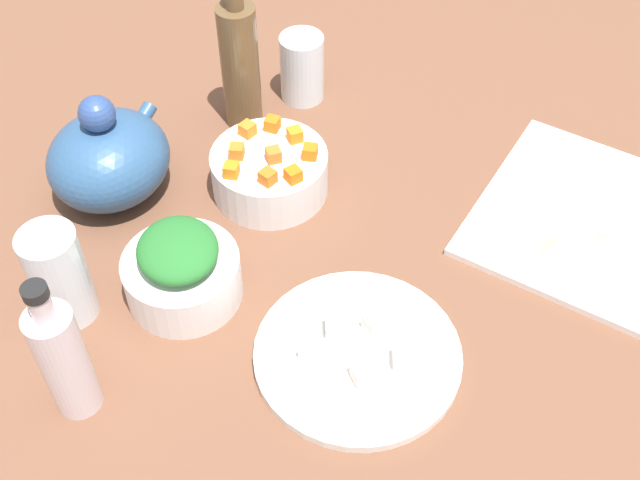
{
  "coord_description": "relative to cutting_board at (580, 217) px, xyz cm",
  "views": [
    {
      "loc": [
        -55.58,
        -32.42,
        79.61
      ],
      "look_at": [
        0.0,
        0.0,
        8.0
      ],
      "focal_mm": 45.16,
      "sensor_mm": 36.0,
      "label": 1
    }
  ],
  "objects": [
    {
      "name": "bottle_0",
      "position": [
        -5.26,
        49.25,
        9.47
      ],
      "size": [
        5.4,
        5.4,
        23.1
      ],
      "color": "brown",
      "rests_on": "tabletop"
    },
    {
      "name": "carrot_cube_6",
      "position": [
        -17.86,
        41.48,
        6.55
      ],
      "size": [
        2.39,
        2.39,
        1.8
      ],
      "primitive_type": "cube",
      "rotation": [
        0.0,
        0.0,
        2.0
      ],
      "color": "orange",
      "rests_on": "bowl_carrots"
    },
    {
      "name": "tofu_cube_4",
      "position": [
        -32.46,
        9.92,
        1.8
      ],
      "size": [
        2.99,
        2.99,
        2.2
      ],
      "primitive_type": "cube",
      "rotation": [
        0.0,
        0.0,
        0.51
      ],
      "color": "white",
      "rests_on": "plate_tofu"
    },
    {
      "name": "carrot_cube_7",
      "position": [
        -10.9,
        40.45,
        6.55
      ],
      "size": [
        2.09,
        2.09,
        1.8
      ],
      "primitive_type": "cube",
      "rotation": [
        0.0,
        0.0,
        1.75
      ],
      "color": "orange",
      "rests_on": "bowl_carrots"
    },
    {
      "name": "carrot_cube_8",
      "position": [
        -17.93,
        32.87,
        6.55
      ],
      "size": [
        2.39,
        2.39,
        1.8
      ],
      "primitive_type": "cube",
      "rotation": [
        0.0,
        0.0,
        2.7
      ],
      "color": "orange",
      "rests_on": "bowl_carrots"
    },
    {
      "name": "drinking_glass_2",
      "position": [
        -44.82,
        47.44,
        5.95
      ],
      "size": [
        6.62,
        6.62,
        12.91
      ],
      "primitive_type": "cylinder",
      "color": "white",
      "rests_on": "tabletop"
    },
    {
      "name": "tofu_cube_2",
      "position": [
        -30.13,
        14.64,
        1.8
      ],
      "size": [
        2.98,
        2.98,
        2.2
      ],
      "primitive_type": "cube",
      "rotation": [
        0.0,
        0.0,
        1.08
      ],
      "color": "silver",
      "rests_on": "plate_tofu"
    },
    {
      "name": "tofu_cube_3",
      "position": [
        -36.92,
        18.94,
        1.8
      ],
      "size": [
        2.55,
        2.55,
        2.2
      ],
      "primitive_type": "cube",
      "rotation": [
        0.0,
        0.0,
        2.97
      ],
      "color": "white",
      "rests_on": "plate_tofu"
    },
    {
      "name": "bowl_greens",
      "position": [
        -35.88,
        37.29,
        2.5
      ],
      "size": [
        13.87,
        13.87,
        6.01
      ],
      "primitive_type": "cylinder",
      "color": "white",
      "rests_on": "tabletop"
    },
    {
      "name": "drinking_glass_0",
      "position": [
        4.04,
        44.89,
        4.67
      ],
      "size": [
        6.52,
        6.52,
        10.35
      ],
      "primitive_type": "cylinder",
      "color": "white",
      "rests_on": "tabletop"
    },
    {
      "name": "carrot_cube_5",
      "position": [
        -21.13,
        40.09,
        6.55
      ],
      "size": [
        2.31,
        2.31,
        1.8
      ],
      "primitive_type": "cube",
      "rotation": [
        0.0,
        0.0,
        1.93
      ],
      "color": "orange",
      "rests_on": "bowl_carrots"
    },
    {
      "name": "dumpling_2",
      "position": [
        -8.34,
        0.62,
        2.03
      ],
      "size": [
        6.19,
        6.17,
        3.07
      ],
      "primitive_type": "pyramid",
      "rotation": [
        0.0,
        0.0,
        2.56
      ],
      "color": "beige",
      "rests_on": "cutting_board"
    },
    {
      "name": "bottle_1",
      "position": [
        -53.61,
        38.28,
        7.61
      ],
      "size": [
        4.98,
        4.98,
        19.6
      ],
      "color": "silver",
      "rests_on": "tabletop"
    },
    {
      "name": "dumpling_0",
      "position": [
        -0.43,
        5.89,
        1.51
      ],
      "size": [
        7.54,
        7.52,
        2.02
      ],
      "primitive_type": "pyramid",
      "rotation": [
        0.0,
        0.0,
        2.5
      ],
      "color": "beige",
      "rests_on": "cutting_board"
    },
    {
      "name": "bowl_carrots",
      "position": [
        -15.61,
        38.09,
        2.58
      ],
      "size": [
        15.51,
        15.51,
        6.15
      ],
      "primitive_type": "cylinder",
      "color": "white",
      "rests_on": "tabletop"
    },
    {
      "name": "carrot_cube_4",
      "position": [
        -13.52,
        42.72,
        6.55
      ],
      "size": [
        2.07,
        2.07,
        1.8
      ],
      "primitive_type": "cube",
      "rotation": [
        0.0,
        0.0,
        1.41
      ],
      "color": "orange",
      "rests_on": "bowl_carrots"
    },
    {
      "name": "carrot_cube_2",
      "position": [
        -13.16,
        33.23,
        6.55
      ],
      "size": [
        2.34,
        2.34,
        1.8
      ],
      "primitive_type": "cube",
      "rotation": [
        0.0,
        0.0,
        1.95
      ],
      "color": "orange",
      "rests_on": "bowl_carrots"
    },
    {
      "name": "carrot_cube_0",
      "position": [
        -19.87,
        35.44,
        6.55
      ],
      "size": [
        2.12,
        2.12,
        1.8
      ],
      "primitive_type": "cube",
      "rotation": [
        0.0,
        0.0,
        2.94
      ],
      "color": "orange",
      "rests_on": "bowl_carrots"
    },
    {
      "name": "plate_tofu",
      "position": [
        -33.65,
        14.91,
        0.1
      ],
      "size": [
        23.51,
        23.51,
        1.2
      ],
      "primitive_type": "cylinder",
      "color": "white",
      "rests_on": "tabletop"
    },
    {
      "name": "carrot_cube_1",
      "position": [
        -16.02,
        37.01,
        6.55
      ],
      "size": [
        2.54,
        2.54,
        1.8
      ],
      "primitive_type": "cube",
      "rotation": [
        0.0,
        0.0,
        0.85
      ],
      "color": "orange",
      "rests_on": "bowl_carrots"
    },
    {
      "name": "carrot_cube_3",
      "position": [
        -11.27,
        36.7,
        6.55
      ],
      "size": [
        2.53,
        2.53,
        1.8
      ],
      "primitive_type": "cube",
      "rotation": [
        0.0,
        0.0,
        0.91
      ],
      "color": "orange",
      "rests_on": "bowl_carrots"
    },
    {
      "name": "chopped_greens_mound",
      "position": [
        -35.88,
        37.29,
        7.39
      ],
      "size": [
        13.96,
        13.95,
        3.76
      ],
      "primitive_type": "ellipsoid",
      "rotation": [
        0.0,
        0.0,
        0.78
      ],
      "color": "#29722D",
      "rests_on": "bowl_greens"
    },
    {
      "name": "tabletop",
      "position": [
        -24.15,
        25.35,
        -2.0
      ],
      "size": [
        190.0,
        190.0,
        3.0
      ],
      "primitive_type": "cube",
      "color": "brown",
      "rests_on": "ground"
    },
    {
      "name": "teapot",
      "position": [
        -26.4,
        55.88,
        5.52
      ],
      "size": [
        18.03,
        15.35,
        15.7
      ],
      "color": "#305680",
      "rests_on": "tabletop"
    },
    {
      "name": "cutting_board",
      "position": [
        0.0,
        0.0,
        0.0
      ],
      "size": [
        30.16,
        25.76,
        1.0
      ],
      "primitive_type": "cube",
      "rotation": [
        0.0,
        0.0,
        -0.02
      ],
      "color": "white",
      "rests_on": "tabletop"
    },
    {
      "name": "dumpling_1",
      "position": [
        -4.35,
        -4.6,
        1.77
      ],
      "size": [
        5.99,
        6.02,
        2.54
      ],
      "primitive_type": "pyramid",
      "rotation": [
        0.0,
        0.0,
        5.3
      ],
      "color": "beige",
      "rests_on": "cutting_board"
    },
    {
      "name": "tofu_cube_0",
      "position": [
        -32.65,
        18.39,
        1.8
      ],
      "size": [
        3.02,
        3.02,
        2.2
      ],
      "primitive_type": "cube",
      "rotation": [
        0.0,
        0.0,
        0.54
      ],
      "color": "white",
      "rests_on": "plate_tofu"
    },
    {
      "name": "tofu_cube_1",
      "position": [
        -36.46,
        12.84,
        1.8
      ],
      "size": [
        3.09,
        3.09,
        2.2
      ],
      "primitive_type": "cube",
      "rotation": [
        0.0,
        0.0,
        2.48
      ],
      "color": "#F9DED4",
      "rests_on": "plate_tofu"
    }
  ]
}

